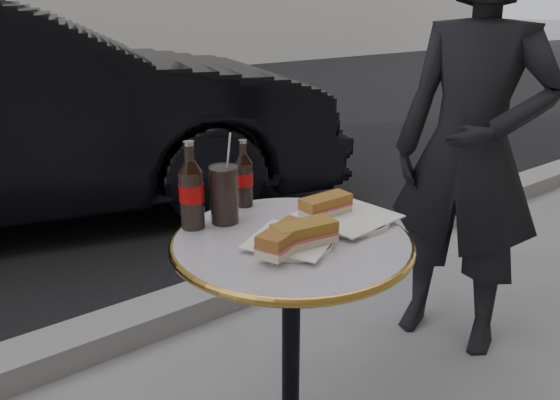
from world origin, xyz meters
TOP-DOWN VIEW (x-y plane):
  - curb at (0.00, 0.90)m, footprint 40.00×0.20m
  - bistro_table at (0.00, 0.00)m, footprint 0.62×0.62m
  - plate_left at (-0.03, -0.03)m, footprint 0.26×0.26m
  - plate_right at (0.19, -0.00)m, footprint 0.26×0.26m
  - sandwich_left_a at (-0.08, -0.07)m, footprint 0.17×0.12m
  - sandwich_left_b at (-0.02, -0.07)m, footprint 0.17×0.10m
  - sandwich_right at (0.15, 0.04)m, footprint 0.15×0.07m
  - cola_bottle_left at (-0.17, 0.21)m, footprint 0.08×0.08m
  - cola_bottle_right at (0.03, 0.27)m, footprint 0.06×0.06m
  - cola_glass at (-0.08, 0.19)m, footprint 0.09×0.09m
  - pedestrian at (0.94, 0.13)m, footprint 0.54×0.66m

SIDE VIEW (x-z plane):
  - curb at x=0.00m, z-range -0.01..0.11m
  - bistro_table at x=0.00m, z-range 0.00..0.73m
  - plate_left at x=-0.03m, z-range 0.73..0.74m
  - plate_right at x=0.19m, z-range 0.73..0.75m
  - sandwich_left_a at x=-0.08m, z-range 0.74..0.80m
  - sandwich_right at x=0.15m, z-range 0.75..0.80m
  - sandwich_left_b at x=-0.02m, z-range 0.74..0.80m
  - pedestrian at x=0.94m, z-range 0.00..1.55m
  - cola_glass at x=-0.08m, z-range 0.73..0.89m
  - cola_bottle_right at x=0.03m, z-range 0.73..0.93m
  - cola_bottle_left at x=-0.17m, z-range 0.73..0.97m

